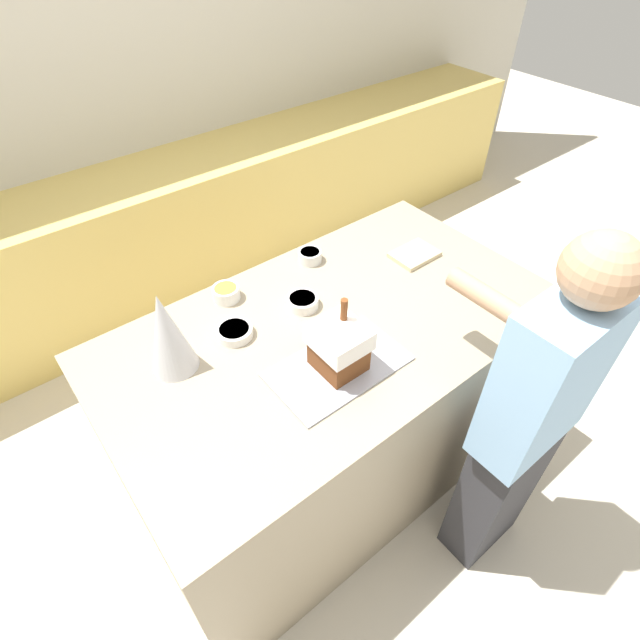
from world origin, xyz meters
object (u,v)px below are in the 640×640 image
at_px(candy_bowl_beside_tree, 302,301).
at_px(cookbook, 414,254).
at_px(decorative_tree, 167,333).
at_px(gingerbread_house, 339,346).
at_px(candy_bowl_far_right, 226,293).
at_px(candy_bowl_far_left, 310,256).
at_px(person, 525,425).
at_px(candy_bowl_behind_tray, 234,331).
at_px(baking_tray, 338,366).

distance_m(candy_bowl_beside_tree, cookbook, 0.59).
bearing_deg(cookbook, decorative_tree, 176.66).
xyz_separation_m(gingerbread_house, candy_bowl_far_right, (-0.11, 0.56, -0.07)).
xyz_separation_m(gingerbread_house, candy_bowl_far_left, (0.30, 0.55, -0.08)).
xyz_separation_m(cookbook, person, (-0.27, -0.81, -0.13)).
bearing_deg(candy_bowl_behind_tray, candy_bowl_far_left, 21.27).
bearing_deg(candy_bowl_behind_tray, decorative_tree, -179.88).
relative_size(gingerbread_house, candy_bowl_beside_tree, 2.07).
distance_m(decorative_tree, candy_bowl_far_right, 0.40).
distance_m(baking_tray, decorative_tree, 0.58).
distance_m(candy_bowl_far_left, person, 1.08).
bearing_deg(candy_bowl_far_right, candy_bowl_far_left, -0.84).
distance_m(candy_bowl_beside_tree, person, 0.91).
xyz_separation_m(candy_bowl_behind_tray, candy_bowl_far_left, (0.50, 0.19, 0.01)).
distance_m(decorative_tree, person, 1.24).
bearing_deg(candy_bowl_far_left, decorative_tree, -165.19).
distance_m(baking_tray, person, 0.67).
height_order(candy_bowl_behind_tray, cookbook, candy_bowl_behind_tray).
xyz_separation_m(candy_bowl_behind_tray, candy_bowl_far_right, (0.08, 0.20, 0.01)).
bearing_deg(candy_bowl_behind_tray, cookbook, -4.27).
bearing_deg(person, candy_bowl_behind_tray, 124.77).
bearing_deg(candy_bowl_far_right, baking_tray, -78.44).
relative_size(decorative_tree, cookbook, 1.61).
xyz_separation_m(decorative_tree, candy_bowl_beside_tree, (0.53, -0.02, -0.14)).
xyz_separation_m(baking_tray, candy_bowl_far_right, (-0.11, 0.56, 0.03)).
xyz_separation_m(decorative_tree, person, (0.84, -0.87, -0.28)).
bearing_deg(cookbook, gingerbread_house, -156.91).
bearing_deg(candy_bowl_behind_tray, gingerbread_house, -60.83).
bearing_deg(decorative_tree, gingerbread_house, -39.20).
xyz_separation_m(baking_tray, decorative_tree, (-0.43, 0.36, 0.16)).
distance_m(cookbook, person, 0.86).
height_order(candy_bowl_far_right, person, person).
xyz_separation_m(candy_bowl_behind_tray, cookbook, (0.88, -0.07, -0.01)).
bearing_deg(cookbook, candy_bowl_far_left, 145.67).
relative_size(gingerbread_house, candy_bowl_behind_tray, 1.92).
bearing_deg(decorative_tree, baking_tray, -39.25).
bearing_deg(candy_bowl_beside_tree, baking_tray, -106.08).
bearing_deg(cookbook, candy_bowl_far_right, 161.50).
relative_size(candy_bowl_beside_tree, person, 0.08).
bearing_deg(candy_bowl_far_right, candy_bowl_behind_tray, -112.88).
xyz_separation_m(gingerbread_house, cookbook, (0.68, 0.29, -0.09)).
bearing_deg(candy_bowl_far_left, candy_bowl_beside_tree, -133.17).
height_order(decorative_tree, cookbook, decorative_tree).
distance_m(candy_bowl_beside_tree, candy_bowl_behind_tray, 0.29).
relative_size(baking_tray, decorative_tree, 1.49).
height_order(gingerbread_house, candy_bowl_beside_tree, gingerbread_house).
distance_m(gingerbread_house, candy_bowl_far_right, 0.57).
bearing_deg(gingerbread_house, candy_bowl_far_left, 61.38).
bearing_deg(candy_bowl_far_right, person, -64.09).
distance_m(baking_tray, candy_bowl_behind_tray, 0.41).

